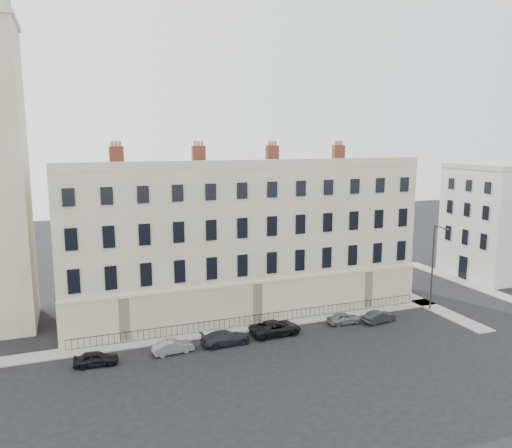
# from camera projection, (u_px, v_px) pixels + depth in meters

# --- Properties ---
(ground) EXTENTS (160.00, 160.00, 0.00)m
(ground) POSITION_uv_depth(u_px,v_px,m) (342.00, 337.00, 45.19)
(ground) COLOR black
(ground) RESTS_ON ground
(terrace) EXTENTS (36.22, 12.22, 17.00)m
(terrace) POSITION_uv_depth(u_px,v_px,m) (237.00, 236.00, 52.87)
(terrace) COLOR #BBAB8B
(terrace) RESTS_ON ground
(adjacent_building) EXTENTS (10.00, 10.00, 14.00)m
(adjacent_building) POSITION_uv_depth(u_px,v_px,m) (497.00, 223.00, 64.26)
(adjacent_building) COLOR silver
(adjacent_building) RESTS_ON ground
(pavement_terrace) EXTENTS (48.00, 2.00, 0.12)m
(pavement_terrace) POSITION_uv_depth(u_px,v_px,m) (221.00, 331.00, 46.30)
(pavement_terrace) COLOR gray
(pavement_terrace) RESTS_ON ground
(pavement_east_return) EXTENTS (2.00, 24.00, 0.12)m
(pavement_east_return) POSITION_uv_depth(u_px,v_px,m) (406.00, 295.00, 57.09)
(pavement_east_return) COLOR gray
(pavement_east_return) RESTS_ON ground
(pavement_adjacent) EXTENTS (2.00, 20.00, 0.12)m
(pavement_adjacent) POSITION_uv_depth(u_px,v_px,m) (462.00, 282.00, 62.42)
(pavement_adjacent) COLOR gray
(pavement_adjacent) RESTS_ON ground
(railings) EXTENTS (35.00, 0.04, 0.96)m
(railings) POSITION_uv_depth(u_px,v_px,m) (259.00, 319.00, 47.98)
(railings) COLOR black
(railings) RESTS_ON ground
(car_a) EXTENTS (3.55, 1.68, 1.17)m
(car_a) POSITION_uv_depth(u_px,v_px,m) (96.00, 359.00, 39.34)
(car_a) COLOR black
(car_a) RESTS_ON ground
(car_b) EXTENTS (3.53, 1.52, 1.13)m
(car_b) POSITION_uv_depth(u_px,v_px,m) (173.00, 347.00, 41.65)
(car_b) COLOR slate
(car_b) RESTS_ON ground
(car_c) EXTENTS (4.35, 1.89, 1.25)m
(car_c) POSITION_uv_depth(u_px,v_px,m) (225.00, 338.00, 43.34)
(car_c) COLOR #1F212A
(car_c) RESTS_ON ground
(car_d) EXTENTS (4.88, 2.40, 1.33)m
(car_d) POSITION_uv_depth(u_px,v_px,m) (275.00, 328.00, 45.53)
(car_d) COLOR black
(car_d) RESTS_ON ground
(car_e) EXTENTS (3.38, 1.51, 1.13)m
(car_e) POSITION_uv_depth(u_px,v_px,m) (344.00, 318.00, 48.25)
(car_e) COLOR slate
(car_e) RESTS_ON ground
(car_f) EXTENTS (3.60, 1.70, 1.14)m
(car_f) POSITION_uv_depth(u_px,v_px,m) (379.00, 317.00, 48.62)
(car_f) COLOR #1F232A
(car_f) RESTS_ON ground
(streetlamp) EXTENTS (0.31, 1.96, 9.05)m
(streetlamp) POSITION_uv_depth(u_px,v_px,m) (433.00, 264.00, 51.24)
(streetlamp) COLOR #303136
(streetlamp) RESTS_ON ground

